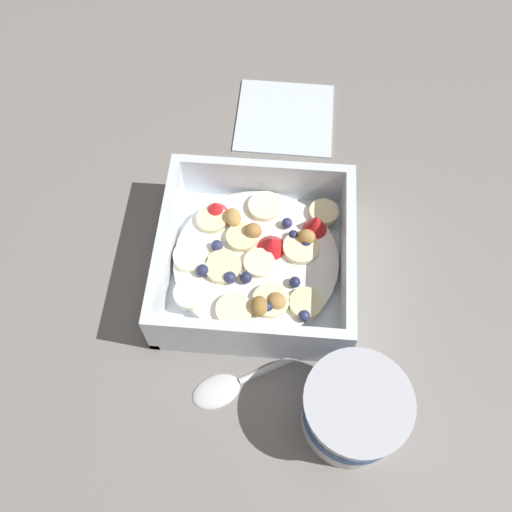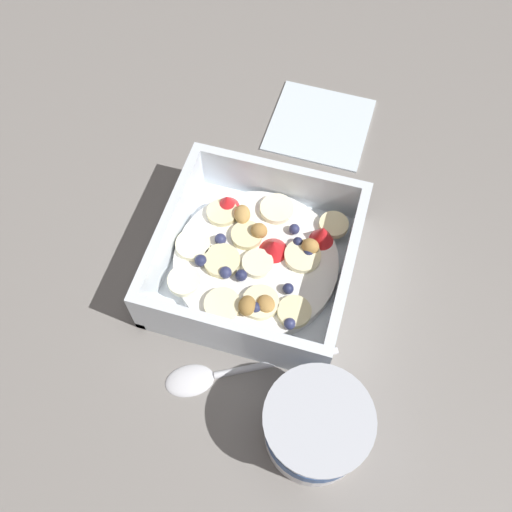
% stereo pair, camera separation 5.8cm
% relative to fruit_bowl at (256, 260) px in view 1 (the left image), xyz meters
% --- Properties ---
extents(ground_plane, '(2.40, 2.40, 0.00)m').
position_rel_fruit_bowl_xyz_m(ground_plane, '(-0.01, -0.02, -0.02)').
color(ground_plane, gray).
extents(fruit_bowl, '(0.20, 0.20, 0.07)m').
position_rel_fruit_bowl_xyz_m(fruit_bowl, '(0.00, 0.00, 0.00)').
color(fruit_bowl, white).
rests_on(fruit_bowl, ground).
extents(spoon, '(0.10, 0.16, 0.01)m').
position_rel_fruit_bowl_xyz_m(spoon, '(0.12, -0.00, -0.02)').
color(spoon, silver).
rests_on(spoon, ground).
extents(yogurt_cup, '(0.09, 0.09, 0.07)m').
position_rel_fruit_bowl_xyz_m(yogurt_cup, '(0.15, 0.10, 0.01)').
color(yogurt_cup, white).
rests_on(yogurt_cup, ground).
extents(folded_napkin, '(0.12, 0.12, 0.01)m').
position_rel_fruit_bowl_xyz_m(folded_napkin, '(-0.22, 0.02, -0.02)').
color(folded_napkin, silver).
rests_on(folded_napkin, ground).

